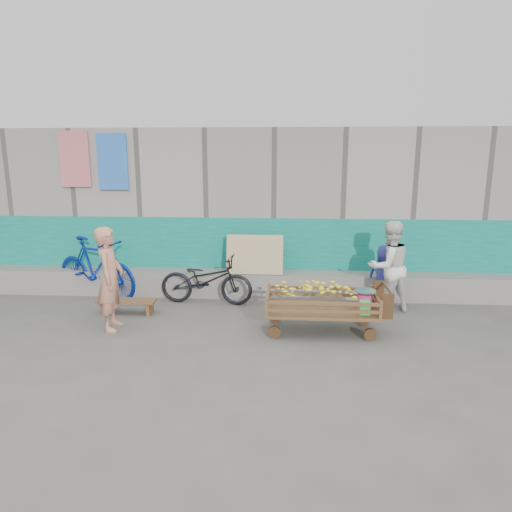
# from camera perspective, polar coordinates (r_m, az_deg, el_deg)

# --- Properties ---
(ground) EXTENTS (80.00, 80.00, 0.00)m
(ground) POSITION_cam_1_polar(r_m,az_deg,el_deg) (6.23, -4.51, -11.37)
(ground) COLOR #4F4E48
(ground) RESTS_ON ground
(building_wall) EXTENTS (12.00, 3.50, 3.00)m
(building_wall) POSITION_cam_1_polar(r_m,az_deg,el_deg) (9.78, -1.14, 6.30)
(building_wall) COLOR gray
(building_wall) RESTS_ON ground
(banana_cart) EXTENTS (1.75, 0.80, 0.74)m
(banana_cart) POSITION_cam_1_polar(r_m,az_deg,el_deg) (6.64, 7.91, -5.27)
(banana_cart) COLOR brown
(banana_cart) RESTS_ON ground
(bench) EXTENTS (0.93, 0.28, 0.23)m
(bench) POSITION_cam_1_polar(r_m,az_deg,el_deg) (7.71, -15.83, -5.73)
(bench) COLOR brown
(bench) RESTS_ON ground
(vendor_man) EXTENTS (0.42, 0.59, 1.53)m
(vendor_man) POSITION_cam_1_polar(r_m,az_deg,el_deg) (6.95, -17.77, -2.73)
(vendor_man) COLOR tan
(vendor_man) RESTS_ON ground
(woman) EXTENTS (0.89, 0.80, 1.50)m
(woman) POSITION_cam_1_polar(r_m,az_deg,el_deg) (7.69, 16.27, -1.29)
(woman) COLOR white
(woman) RESTS_ON ground
(child) EXTENTS (0.56, 0.41, 1.04)m
(child) POSITION_cam_1_polar(r_m,az_deg,el_deg) (8.10, 15.63, -2.28)
(child) COLOR navy
(child) RESTS_ON ground
(bicycle_dark) EXTENTS (1.63, 0.67, 0.84)m
(bicycle_dark) POSITION_cam_1_polar(r_m,az_deg,el_deg) (7.89, -6.21, -3.00)
(bicycle_dark) COLOR black
(bicycle_dark) RESTS_ON ground
(bicycle_blue) EXTENTS (1.88, 1.20, 1.10)m
(bicycle_blue) POSITION_cam_1_polar(r_m,az_deg,el_deg) (8.63, -19.38, -1.41)
(bicycle_blue) COLOR navy
(bicycle_blue) RESTS_ON ground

